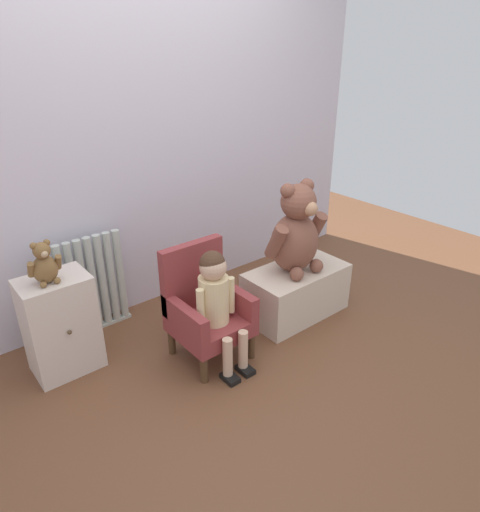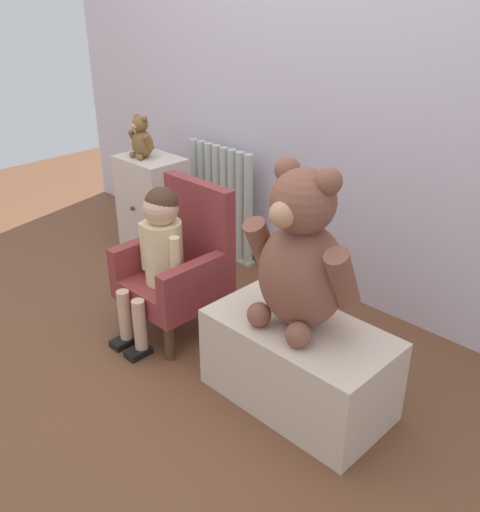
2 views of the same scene
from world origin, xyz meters
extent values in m
plane|color=brown|center=(0.00, 0.00, 0.00)|extent=(6.00, 6.00, 0.00)
cube|color=silver|center=(0.00, 1.22, 1.20)|extent=(3.80, 0.05, 2.40)
cylinder|color=#B7C0B6|center=(-0.72, 1.10, 0.33)|extent=(0.05, 0.05, 0.62)
cylinder|color=#B7C0B6|center=(-0.66, 1.10, 0.33)|extent=(0.05, 0.05, 0.62)
cylinder|color=#B7C0B6|center=(-0.59, 1.10, 0.33)|extent=(0.05, 0.05, 0.62)
cylinder|color=#B7C0B6|center=(-0.53, 1.10, 0.33)|extent=(0.05, 0.05, 0.62)
cylinder|color=#B7C0B6|center=(-0.47, 1.10, 0.33)|extent=(0.05, 0.05, 0.62)
cylinder|color=#B7C0B6|center=(-0.41, 1.10, 0.33)|extent=(0.05, 0.05, 0.62)
cylinder|color=#B7C0B6|center=(-0.35, 1.10, 0.33)|extent=(0.05, 0.05, 0.62)
cylinder|color=#B7C0B6|center=(-0.28, 1.10, 0.33)|extent=(0.05, 0.05, 0.62)
cube|color=#B7C0B6|center=(-0.50, 1.10, 0.01)|extent=(0.50, 0.05, 0.02)
cube|color=beige|center=(-0.78, 0.83, 0.29)|extent=(0.36, 0.26, 0.58)
sphere|color=#4C3823|center=(-0.78, 0.69, 0.32)|extent=(0.02, 0.02, 0.02)
cube|color=brown|center=(-0.07, 0.39, 0.21)|extent=(0.41, 0.40, 0.10)
cube|color=brown|center=(-0.07, 0.56, 0.47)|extent=(0.41, 0.06, 0.41)
cube|color=brown|center=(-0.24, 0.39, 0.33)|extent=(0.06, 0.40, 0.14)
cube|color=brown|center=(0.10, 0.39, 0.33)|extent=(0.06, 0.40, 0.14)
cylinder|color=#4C331E|center=(-0.24, 0.23, 0.08)|extent=(0.04, 0.04, 0.16)
cylinder|color=#4C331E|center=(0.10, 0.23, 0.08)|extent=(0.04, 0.04, 0.16)
cylinder|color=#4C331E|center=(-0.24, 0.56, 0.08)|extent=(0.04, 0.04, 0.16)
cylinder|color=#4C331E|center=(0.10, 0.56, 0.08)|extent=(0.04, 0.04, 0.16)
cylinder|color=beige|center=(-0.07, 0.35, 0.40)|extent=(0.17, 0.17, 0.28)
sphere|color=#D8AD8E|center=(-0.07, 0.35, 0.61)|extent=(0.15, 0.15, 0.15)
sphere|color=#472D1E|center=(-0.07, 0.36, 0.63)|extent=(0.14, 0.14, 0.14)
cylinder|color=#D8AD8E|center=(-0.13, 0.16, 0.15)|extent=(0.06, 0.06, 0.23)
cube|color=black|center=(-0.13, 0.14, 0.01)|extent=(0.07, 0.11, 0.03)
cylinder|color=#D8AD8E|center=(-0.02, 0.16, 0.15)|extent=(0.06, 0.06, 0.23)
cube|color=black|center=(-0.02, 0.14, 0.01)|extent=(0.07, 0.11, 0.03)
cylinder|color=beige|center=(-0.18, 0.33, 0.40)|extent=(0.04, 0.04, 0.22)
cylinder|color=beige|center=(0.03, 0.33, 0.40)|extent=(0.04, 0.04, 0.22)
cube|color=beige|center=(0.65, 0.41, 0.17)|extent=(0.69, 0.38, 0.34)
ellipsoid|color=brown|center=(0.63, 0.43, 0.53)|extent=(0.33, 0.29, 0.39)
sphere|color=brown|center=(0.63, 0.41, 0.81)|extent=(0.23, 0.23, 0.23)
sphere|color=tan|center=(0.63, 0.31, 0.79)|extent=(0.09, 0.09, 0.09)
sphere|color=brown|center=(0.55, 0.43, 0.90)|extent=(0.09, 0.09, 0.09)
sphere|color=brown|center=(0.72, 0.43, 0.90)|extent=(0.09, 0.09, 0.09)
cylinder|color=brown|center=(0.45, 0.41, 0.59)|extent=(0.08, 0.17, 0.24)
cylinder|color=brown|center=(0.81, 0.41, 0.59)|extent=(0.08, 0.17, 0.24)
sphere|color=brown|center=(0.54, 0.30, 0.38)|extent=(0.09, 0.09, 0.09)
sphere|color=brown|center=(0.72, 0.30, 0.38)|extent=(0.09, 0.09, 0.09)
ellipsoid|color=brown|center=(-0.80, 0.81, 0.65)|extent=(0.13, 0.11, 0.15)
sphere|color=brown|center=(-0.80, 0.80, 0.76)|extent=(0.09, 0.09, 0.09)
sphere|color=tan|center=(-0.80, 0.76, 0.76)|extent=(0.03, 0.03, 0.03)
sphere|color=brown|center=(-0.84, 0.81, 0.79)|extent=(0.03, 0.03, 0.03)
sphere|color=brown|center=(-0.77, 0.81, 0.79)|extent=(0.03, 0.03, 0.03)
cylinder|color=brown|center=(-0.87, 0.80, 0.68)|extent=(0.03, 0.07, 0.09)
cylinder|color=brown|center=(-0.74, 0.80, 0.68)|extent=(0.03, 0.07, 0.09)
sphere|color=brown|center=(-0.84, 0.76, 0.60)|extent=(0.03, 0.03, 0.03)
sphere|color=brown|center=(-0.77, 0.76, 0.60)|extent=(0.03, 0.03, 0.03)
camera|label=1|loc=(-1.35, -1.43, 1.72)|focal=32.00mm
camera|label=2|loc=(1.72, -0.98, 1.48)|focal=40.00mm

